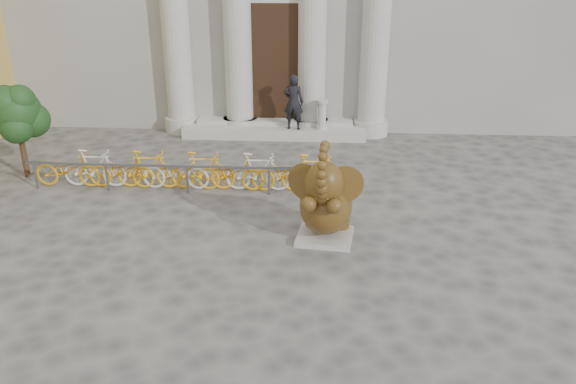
# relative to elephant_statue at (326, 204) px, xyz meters

# --- Properties ---
(ground) EXTENTS (80.00, 80.00, 0.00)m
(ground) POSITION_rel_elephant_statue_xyz_m (-1.71, -1.96, -0.83)
(ground) COLOR #474442
(ground) RESTS_ON ground
(entrance_steps) EXTENTS (6.00, 1.20, 0.36)m
(entrance_steps) POSITION_rel_elephant_statue_xyz_m (-1.71, 7.44, -0.65)
(entrance_steps) COLOR #A8A59E
(entrance_steps) RESTS_ON ground
(elephant_statue) EXTENTS (1.52, 1.74, 2.28)m
(elephant_statue) POSITION_rel_elephant_statue_xyz_m (0.00, 0.00, 0.00)
(elephant_statue) COLOR #A8A59E
(elephant_statue) RESTS_ON ground
(bike_rack) EXTENTS (8.25, 0.53, 1.00)m
(bike_rack) POSITION_rel_elephant_statue_xyz_m (-3.48, 2.64, -0.33)
(bike_rack) COLOR slate
(bike_rack) RESTS_ON ground
(tree) EXTENTS (1.46, 1.33, 2.53)m
(tree) POSITION_rel_elephant_statue_xyz_m (-8.05, 3.21, 0.94)
(tree) COLOR #332114
(tree) RESTS_ON ground
(pedestrian) EXTENTS (0.70, 0.51, 1.77)m
(pedestrian) POSITION_rel_elephant_statue_xyz_m (-1.05, 7.09, 0.42)
(pedestrian) COLOR black
(pedestrian) RESTS_ON entrance_steps
(balustrade_post) EXTENTS (0.39, 0.39, 0.95)m
(balustrade_post) POSITION_rel_elephant_statue_xyz_m (-0.14, 7.14, -0.03)
(balustrade_post) COLOR #A8A59E
(balustrade_post) RESTS_ON entrance_steps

